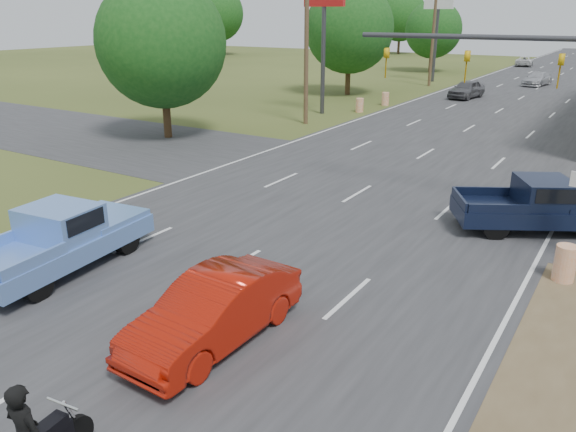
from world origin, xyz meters
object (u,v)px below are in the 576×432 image
Objects in this scene: navy_pickup at (543,205)px; blue_pickup at (63,237)px; distant_car_grey at (467,89)px; distant_car_silver at (537,79)px; red_convertible at (214,311)px; distant_car_white at (524,61)px.

blue_pickup is at bearing -76.20° from navy_pickup.
distant_car_grey is at bearing 83.61° from blue_pickup.
red_convertible is at bearing -77.94° from distant_car_silver.
navy_pickup reaches higher than distant_car_white.
distant_car_white is at bearing 85.23° from blue_pickup.
navy_pickup is (10.79, 10.20, -0.03)m from blue_pickup.
distant_car_silver is at bearing 79.88° from blue_pickup.
distant_car_grey is (-5.98, 40.52, 0.00)m from red_convertible.
distant_car_grey is at bearing 99.75° from red_convertible.
red_convertible is 76.49m from distant_car_white.
distant_car_silver is (-7.31, 42.21, -0.24)m from navy_pickup.
distant_car_silver is 23.54m from distant_car_white.
navy_pickup is 1.26× the size of distant_car_silver.
navy_pickup is at bearing 67.84° from red_convertible.
distant_car_white is at bearing 161.59° from navy_pickup.
navy_pickup reaches higher than distant_car_grey.
distant_car_white is at bearing 97.41° from red_convertible.
navy_pickup reaches higher than red_convertible.
distant_car_grey is at bearing 86.97° from distant_car_white.
distant_car_grey is at bearing 170.42° from navy_pickup.
blue_pickup is at bearing -81.91° from distant_car_grey.
blue_pickup is 75.32m from distant_car_white.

